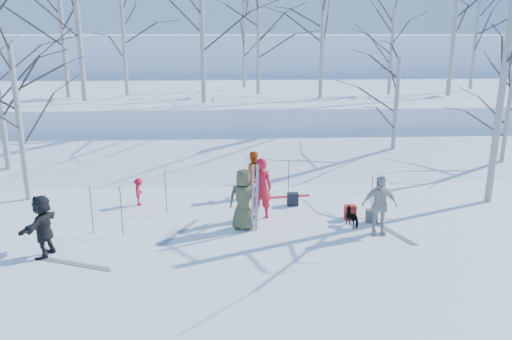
{
  "coord_description": "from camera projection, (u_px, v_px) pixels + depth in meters",
  "views": [
    {
      "loc": [
        -0.82,
        -12.6,
        5.2
      ],
      "look_at": [
        0.0,
        1.5,
        1.3
      ],
      "focal_mm": 35.0,
      "sensor_mm": 36.0,
      "label": 1
    }
  ],
  "objects": [
    {
      "name": "backpack_red",
      "position": [
        350.0,
        212.0,
        14.34
      ],
      "size": [
        0.32,
        0.22,
        0.42
      ],
      "primitive_type": "cube",
      "color": "#AA221A",
      "rests_on": "ground"
    },
    {
      "name": "birch_edge_a",
      "position": [
        19.0,
        124.0,
        15.46
      ],
      "size": [
        4.03,
        4.03,
        4.91
      ],
      "primitive_type": null,
      "color": "silver",
      "rests_on": "ground"
    },
    {
      "name": "ground",
      "position": [
        259.0,
        231.0,
        13.56
      ],
      "size": [
        120.0,
        120.0,
        0.0
      ],
      "primitive_type": "plane",
      "color": "white",
      "rests_on": "ground"
    },
    {
      "name": "skier_red_north",
      "position": [
        261.0,
        188.0,
        14.3
      ],
      "size": [
        0.66,
        0.44,
        1.79
      ],
      "primitive_type": "imported",
      "rotation": [
        0.0,
        0.0,
        3.13
      ],
      "color": "red",
      "rests_on": "ground"
    },
    {
      "name": "ski_pair_b",
      "position": [
        392.0,
        232.0,
        13.46
      ],
      "size": [
        1.39,
        2.03,
        0.02
      ],
      "primitive_type": null,
      "rotation": [
        0.0,
        0.0,
        0.34
      ],
      "color": "silver",
      "rests_on": "ground"
    },
    {
      "name": "birch_plateau_b",
      "position": [
        258.0,
        42.0,
        24.6
      ],
      "size": [
        4.15,
        4.15,
        5.07
      ],
      "primitive_type": null,
      "color": "silver",
      "rests_on": "snow_plateau"
    },
    {
      "name": "birch_plateau_g",
      "position": [
        322.0,
        38.0,
        23.2
      ],
      "size": [
        4.43,
        4.43,
        5.47
      ],
      "primitive_type": null,
      "color": "silver",
      "rests_on": "snow_plateau"
    },
    {
      "name": "skier_grey_west",
      "position": [
        43.0,
        226.0,
        11.84
      ],
      "size": [
        0.71,
        1.48,
        1.54
      ],
      "primitive_type": "imported",
      "rotation": [
        0.0,
        0.0,
        4.52
      ],
      "color": "black",
      "rests_on": "ground"
    },
    {
      "name": "birch_plateau_f",
      "position": [
        456.0,
        13.0,
        23.63
      ],
      "size": [
        6.03,
        6.03,
        7.76
      ],
      "primitive_type": null,
      "color": "silver",
      "rests_on": "snow_plateau"
    },
    {
      "name": "backpack_grey",
      "position": [
        372.0,
        216.0,
        14.11
      ],
      "size": [
        0.3,
        0.2,
        0.38
      ],
      "primitive_type": "cube",
      "color": "#4F5156",
      "rests_on": "ground"
    },
    {
      "name": "far_hill",
      "position": [
        235.0,
        66.0,
        49.59
      ],
      "size": [
        90.0,
        30.0,
        6.0
      ],
      "primitive_type": "cube",
      "color": "white",
      "rests_on": "ground"
    },
    {
      "name": "birch_plateau_c",
      "position": [
        77.0,
        10.0,
        21.65
      ],
      "size": [
        6.15,
        6.15,
        7.93
      ],
      "primitive_type": null,
      "color": "silver",
      "rests_on": "snow_plateau"
    },
    {
      "name": "birch_plateau_h",
      "position": [
        124.0,
        44.0,
        24.15
      ],
      "size": [
        4.04,
        4.04,
        4.92
      ],
      "primitive_type": null,
      "color": "silver",
      "rests_on": "snow_plateau"
    },
    {
      "name": "upright_ski_right",
      "position": [
        257.0,
        198.0,
        13.25
      ],
      "size": [
        0.11,
        0.23,
        1.89
      ],
      "primitive_type": "cube",
      "rotation": [
        0.1,
        0.0,
        0.18
      ],
      "color": "silver",
      "rests_on": "ground"
    },
    {
      "name": "upright_ski_left",
      "position": [
        253.0,
        198.0,
        13.24
      ],
      "size": [
        0.08,
        0.16,
        1.9
      ],
      "primitive_type": "cube",
      "rotation": [
        0.07,
        0.0,
        0.07
      ],
      "color": "silver",
      "rests_on": "ground"
    },
    {
      "name": "ski_pole_g",
      "position": [
        372.0,
        198.0,
        14.13
      ],
      "size": [
        0.02,
        0.02,
        1.34
      ],
      "primitive_type": "cylinder",
      "color": "black",
      "rests_on": "ground"
    },
    {
      "name": "ski_pole_f",
      "position": [
        265.0,
        184.0,
        15.45
      ],
      "size": [
        0.02,
        0.02,
        1.34
      ],
      "primitive_type": "cylinder",
      "color": "black",
      "rests_on": "ground"
    },
    {
      "name": "ski_pole_b",
      "position": [
        121.0,
        211.0,
        13.12
      ],
      "size": [
        0.02,
        0.02,
        1.34
      ],
      "primitive_type": "cylinder",
      "color": "black",
      "rests_on": "ground"
    },
    {
      "name": "skier_redor_behind",
      "position": [
        253.0,
        174.0,
        16.24
      ],
      "size": [
        0.75,
        0.59,
        1.51
      ],
      "primitive_type": "imported",
      "rotation": [
        0.0,
        0.0,
        3.17
      ],
      "color": "#CD4A0F",
      "rests_on": "ground"
    },
    {
      "name": "birch_plateau_d",
      "position": [
        202.0,
        29.0,
        21.33
      ],
      "size": [
        5.02,
        5.02,
        6.32
      ],
      "primitive_type": null,
      "color": "silver",
      "rests_on": "snow_plateau"
    },
    {
      "name": "birch_plateau_a",
      "position": [
        244.0,
        43.0,
        27.61
      ],
      "size": [
        3.99,
        3.99,
        4.85
      ],
      "primitive_type": null,
      "color": "silver",
      "rests_on": "snow_plateau"
    },
    {
      "name": "birch_plateau_e",
      "position": [
        391.0,
        52.0,
        24.68
      ],
      "size": [
        3.49,
        3.49,
        4.13
      ],
      "primitive_type": null,
      "color": "silver",
      "rests_on": "snow_plateau"
    },
    {
      "name": "ski_pole_c",
      "position": [
        289.0,
        180.0,
        15.83
      ],
      "size": [
        0.02,
        0.02,
        1.34
      ],
      "primitive_type": "cylinder",
      "color": "black",
      "rests_on": "ground"
    },
    {
      "name": "snow_ramp",
      "position": [
        248.0,
        161.0,
        20.25
      ],
      "size": [
        70.0,
        9.49,
        4.12
      ],
      "primitive_type": "cube",
      "rotation": [
        0.3,
        0.0,
        0.0
      ],
      "color": "white",
      "rests_on": "ground"
    },
    {
      "name": "ski_pair_d",
      "position": [
        180.0,
        232.0,
        13.45
      ],
      "size": [
        1.67,
        2.05,
        0.02
      ],
      "primitive_type": null,
      "rotation": [
        0.0,
        0.0,
        -0.44
      ],
      "color": "silver",
      "rests_on": "ground"
    },
    {
      "name": "birch_edge_e",
      "position": [
        396.0,
        112.0,
        19.55
      ],
      "size": [
        3.65,
        3.65,
        4.36
      ],
      "primitive_type": null,
      "color": "silver",
      "rests_on": "ground"
    },
    {
      "name": "snow_plateau",
      "position": [
        241.0,
        106.0,
        29.65
      ],
      "size": [
        70.0,
        18.0,
        2.2
      ],
      "primitive_type": "cube",
      "color": "white",
      "rests_on": "ground"
    },
    {
      "name": "dog",
      "position": [
        353.0,
        217.0,
        13.83
      ],
      "size": [
        0.5,
        0.68,
        0.52
      ],
      "primitive_type": "imported",
      "rotation": [
        0.0,
        0.0,
        3.56
      ],
      "color": "black",
      "rests_on": "ground"
    },
    {
      "name": "ski_pole_e",
      "position": [
        166.0,
        192.0,
        14.69
      ],
      "size": [
        0.02,
        0.02,
        1.34
      ],
      "primitive_type": "cylinder",
      "color": "black",
      "rests_on": "ground"
    },
    {
      "name": "birch_plateau_k",
      "position": [
        61.0,
        23.0,
        22.92
      ],
      "size": [
        5.36,
        5.36,
        6.81
      ],
      "primitive_type": null,
      "color": "silver",
      "rests_on": "snow_plateau"
    },
    {
      "name": "ski_pole_a",
      "position": [
        92.0,
        210.0,
        13.17
      ],
      "size": [
        0.02,
        0.02,
        1.34
      ],
      "primitive_type": "cylinder",
      "color": "black",
      "rests_on": "ground"
    },
    {
      "name": "skier_red_seated",
      "position": [
        139.0,
        192.0,
        15.47
      ],
      "size": [
        0.33,
        0.56,
        0.86
      ],
      "primitive_type": "imported",
      "rotation": [
        0.0,
        0.0,
        1.58
      ],
      "color": "red",
      "rests_on": "ground"
    },
    {
      "name": "birch_edge_b",
      "position": [
        502.0,
        86.0,
        14.94
      ],
      "size": [
        5.71,
        5.71,
        7.3
      ],
      "primitive_type": null,
      "color": "silver",
      "rests_on": "ground"
    },
    {
      "name": "backpack_dark",
      "position": [
        293.0,
        199.0,
        15.5
      ],
      "size": [
        0.34,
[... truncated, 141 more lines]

